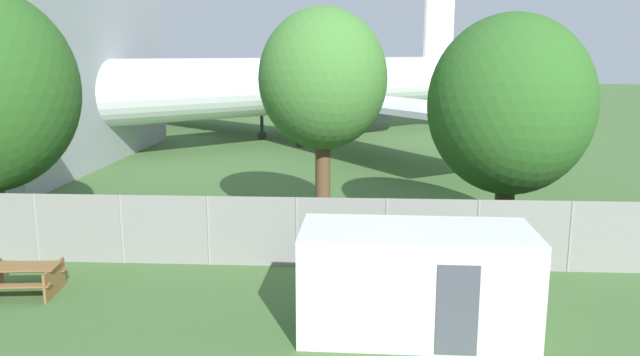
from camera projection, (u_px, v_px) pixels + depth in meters
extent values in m
cylinder|color=gray|center=(36.00, 228.00, 18.19)|extent=(0.07, 0.07, 2.04)
cylinder|color=gray|center=(122.00, 229.00, 18.04)|extent=(0.07, 0.07, 2.04)
cylinder|color=gray|center=(208.00, 231.00, 17.89)|extent=(0.07, 0.07, 2.04)
cylinder|color=gray|center=(297.00, 232.00, 17.74)|extent=(0.07, 0.07, 2.04)
cylinder|color=gray|center=(386.00, 234.00, 17.59)|extent=(0.07, 0.07, 2.04)
cylinder|color=gray|center=(477.00, 235.00, 17.45)|extent=(0.07, 0.07, 2.04)
cylinder|color=gray|center=(570.00, 237.00, 17.30)|extent=(0.07, 0.07, 2.04)
cube|color=gray|center=(297.00, 232.00, 17.74)|extent=(56.00, 0.01, 2.04)
cylinder|color=silver|center=(256.00, 87.00, 40.60)|extent=(30.28, 27.95, 3.77)
cone|color=silver|center=(463.00, 79.00, 53.55)|extent=(5.76, 5.67, 3.39)
cube|color=silver|center=(389.00, 104.00, 33.99)|extent=(13.81, 16.89, 0.30)
cylinder|color=#939399|center=(362.00, 119.00, 36.32)|extent=(3.65, 3.53, 1.69)
cube|color=silver|center=(205.00, 88.00, 49.74)|extent=(16.31, 14.82, 0.30)
cylinder|color=#939399|center=(226.00, 102.00, 48.22)|extent=(3.65, 3.53, 1.69)
cube|color=silver|center=(439.00, 21.00, 50.60)|extent=(2.67, 2.45, 5.65)
cube|color=silver|center=(436.00, 75.00, 51.34)|extent=(7.79, 8.16, 0.20)
cylinder|color=#2D2D33|center=(68.00, 148.00, 33.69)|extent=(0.24, 0.24, 1.95)
cylinder|color=#2D2D33|center=(69.00, 161.00, 33.83)|extent=(0.62, 0.60, 0.56)
cylinder|color=#2D2D33|center=(300.00, 132.00, 40.59)|extent=(0.24, 0.24, 1.95)
cylinder|color=#2D2D33|center=(300.00, 142.00, 40.73)|extent=(0.62, 0.60, 0.56)
cylinder|color=#2D2D33|center=(262.00, 126.00, 44.04)|extent=(0.24, 0.24, 1.95)
cylinder|color=#2D2D33|center=(262.00, 135.00, 44.18)|extent=(0.62, 0.60, 0.56)
cube|color=silver|center=(416.00, 281.00, 13.52)|extent=(5.02, 2.33, 2.35)
cube|color=#4C515B|center=(457.00, 311.00, 12.39)|extent=(0.84, 0.05, 1.90)
cube|color=brown|center=(21.00, 267.00, 15.72)|extent=(1.87, 0.96, 0.04)
cube|color=brown|center=(31.00, 270.00, 16.33)|extent=(1.82, 0.48, 0.04)
cube|color=brown|center=(13.00, 286.00, 15.24)|extent=(1.82, 0.48, 0.04)
cube|color=brown|center=(55.00, 280.00, 15.84)|extent=(0.22, 1.40, 0.74)
cylinder|color=#4C3823|center=(504.00, 207.00, 20.22)|extent=(0.62, 0.62, 2.23)
ellipsoid|color=#2D6023|center=(510.00, 105.00, 19.56)|extent=(5.18, 5.18, 5.69)
cylinder|color=brown|center=(323.00, 182.00, 21.38)|extent=(0.51, 0.51, 3.37)
ellipsoid|color=#427A33|center=(323.00, 79.00, 20.69)|extent=(4.29, 4.29, 4.71)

